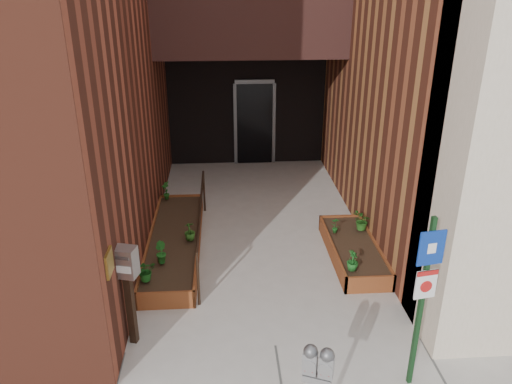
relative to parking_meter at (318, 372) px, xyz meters
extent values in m
plane|color=#9E9991|center=(-0.22, 1.62, -1.05)|extent=(80.00, 80.00, 0.00)
cube|color=#C6B498|center=(2.33, 1.82, 1.15)|extent=(1.10, 1.20, 4.40)
cube|color=black|center=(-0.22, 7.62, 2.95)|extent=(4.20, 2.00, 2.00)
cube|color=black|center=(-0.22, 9.02, 0.45)|extent=(4.00, 0.30, 3.00)
cube|color=black|center=(-0.02, 8.84, 0.00)|extent=(0.90, 0.06, 2.10)
cube|color=#B79338|center=(-2.21, 1.42, 0.45)|extent=(0.04, 0.30, 0.30)
cube|color=brown|center=(-1.77, 2.54, -0.90)|extent=(0.90, 0.04, 0.30)
cube|color=brown|center=(-1.77, 6.10, -0.90)|extent=(0.90, 0.04, 0.30)
cube|color=brown|center=(-2.20, 4.32, -0.90)|extent=(0.04, 3.60, 0.30)
cube|color=brown|center=(-1.34, 4.32, -0.90)|extent=(0.04, 3.60, 0.30)
cube|color=black|center=(-1.77, 4.32, -0.92)|extent=(0.82, 3.52, 0.26)
cube|color=brown|center=(1.38, 2.74, -0.90)|extent=(0.80, 0.04, 0.30)
cube|color=brown|center=(1.38, 4.90, -0.90)|extent=(0.80, 0.04, 0.30)
cube|color=brown|center=(1.00, 3.82, -0.90)|extent=(0.04, 2.20, 0.30)
cube|color=brown|center=(1.76, 3.82, -0.90)|extent=(0.04, 2.20, 0.30)
cube|color=black|center=(1.38, 3.82, -0.92)|extent=(0.72, 2.12, 0.26)
cylinder|color=black|center=(-1.27, 2.62, -0.60)|extent=(0.04, 0.04, 0.90)
cylinder|color=black|center=(-1.27, 5.92, -0.60)|extent=(0.04, 0.04, 0.90)
cylinder|color=black|center=(-1.27, 4.27, -0.17)|extent=(0.04, 3.30, 0.04)
cube|color=#949396|center=(0.00, 0.00, -0.07)|extent=(0.30, 0.21, 0.07)
cube|color=#949396|center=(-0.07, 0.03, 0.10)|extent=(0.17, 0.14, 0.24)
sphere|color=#59595B|center=(-0.07, 0.03, 0.24)|extent=(0.14, 0.14, 0.14)
cube|color=white|center=(-0.09, -0.01, 0.11)|extent=(0.08, 0.04, 0.05)
cube|color=#B21414|center=(-0.09, -0.01, 0.04)|extent=(0.08, 0.04, 0.03)
cube|color=#949396|center=(0.07, -0.03, 0.10)|extent=(0.17, 0.14, 0.24)
sphere|color=#59595B|center=(0.07, -0.03, 0.24)|extent=(0.14, 0.14, 0.14)
cube|color=white|center=(0.05, -0.08, 0.11)|extent=(0.08, 0.04, 0.05)
cube|color=#B21414|center=(0.05, -0.08, 0.04)|extent=(0.08, 0.04, 0.03)
cube|color=#123317|center=(1.34, 0.87, 0.08)|extent=(0.06, 0.06, 2.25)
cube|color=navy|center=(1.34, 0.84, 0.85)|extent=(0.31, 0.07, 0.41)
cube|color=white|center=(1.34, 0.83, 0.85)|extent=(0.10, 0.03, 0.12)
cube|color=white|center=(1.34, 0.84, 0.39)|extent=(0.26, 0.06, 0.36)
cube|color=#B21414|center=(1.34, 0.83, 0.53)|extent=(0.25, 0.06, 0.06)
cylinder|color=#B21414|center=(1.34, 0.83, 0.36)|extent=(0.14, 0.04, 0.14)
cube|color=black|center=(-2.12, 1.85, -0.52)|extent=(0.12, 0.12, 1.06)
cube|color=#A6A6A9|center=(-2.12, 1.85, 0.20)|extent=(0.33, 0.28, 0.40)
cube|color=#59595B|center=(-2.15, 1.74, 0.32)|extent=(0.21, 0.07, 0.04)
cube|color=white|center=(-2.15, 1.74, 0.15)|extent=(0.22, 0.07, 0.10)
imported|color=#1A5B1A|center=(-2.07, 2.88, -0.58)|extent=(0.39, 0.39, 0.33)
imported|color=#1A5719|center=(-1.91, 3.39, -0.57)|extent=(0.28, 0.28, 0.36)
imported|color=#255418|center=(-1.48, 4.12, -0.58)|extent=(0.24, 0.24, 0.34)
imported|color=#1F5E1B|center=(-2.06, 5.92, -0.55)|extent=(0.27, 0.27, 0.39)
imported|color=#18541A|center=(1.13, 2.95, -0.58)|extent=(0.25, 0.25, 0.33)
imported|color=#19581B|center=(1.13, 4.20, -0.59)|extent=(0.17, 0.17, 0.31)
imported|color=#245C1A|center=(1.63, 4.28, -0.57)|extent=(0.45, 0.45, 0.35)
camera|label=1|loc=(-0.85, -3.67, 3.51)|focal=35.00mm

